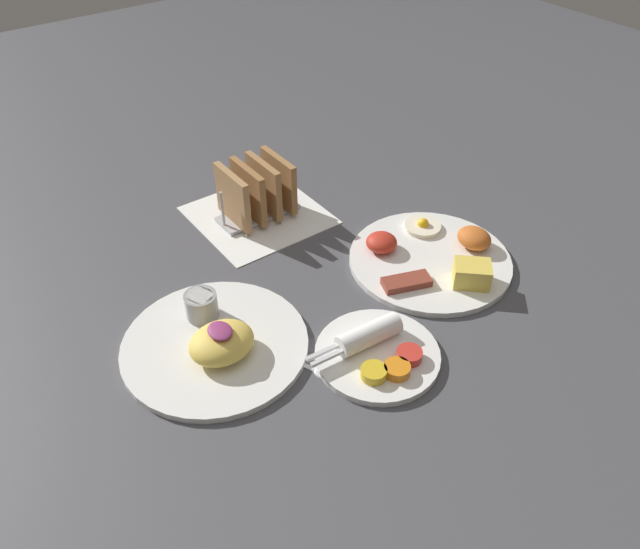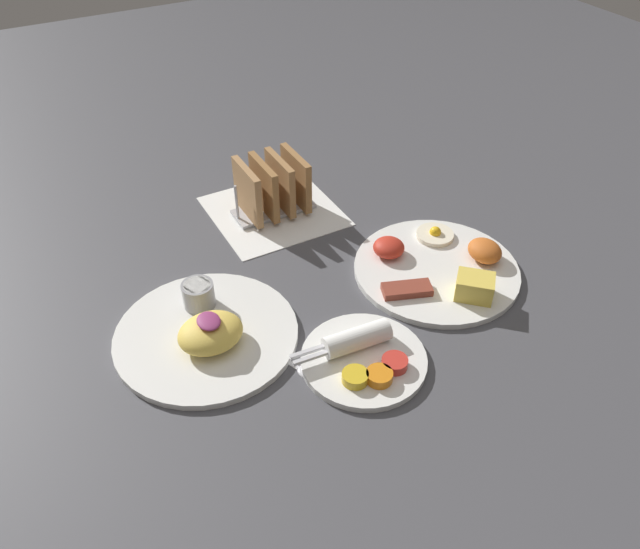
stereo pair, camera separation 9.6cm
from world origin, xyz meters
name	(u,v)px [view 2 (the right image)]	position (x,y,z in m)	size (l,w,h in m)	color
ground_plane	(311,281)	(0.00, 0.00, 0.00)	(3.00, 3.00, 0.00)	#47474C
napkin_flat	(274,211)	(-0.21, 0.03, 0.00)	(0.22, 0.22, 0.00)	white
plate_breakfast	(440,266)	(0.08, 0.19, 0.01)	(0.27, 0.27, 0.05)	white
plate_condiments	(363,357)	(0.19, -0.02, 0.01)	(0.18, 0.18, 0.04)	white
plate_foreground	(207,330)	(0.04, -0.19, 0.01)	(0.27, 0.27, 0.06)	white
toast_rack	(272,188)	(-0.21, 0.03, 0.05)	(0.10, 0.15, 0.10)	#B7B7BC
teaspoon	(285,359)	(0.13, -0.11, 0.00)	(0.12, 0.06, 0.01)	silver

